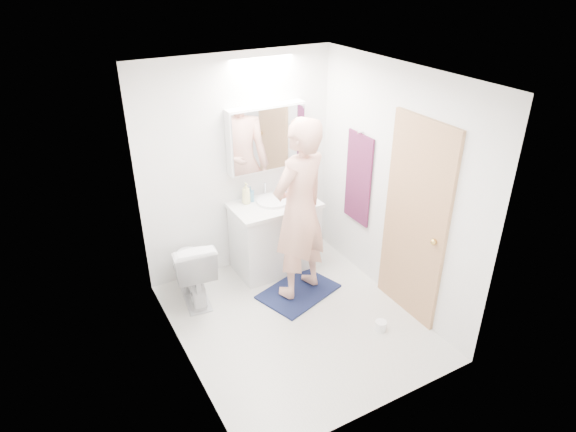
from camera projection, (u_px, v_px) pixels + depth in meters
floor at (296, 321)px, 4.93m from camera, size 2.50×2.50×0.00m
ceiling at (298, 75)px, 3.81m from camera, size 2.50×2.50×0.00m
wall_back at (239, 167)px, 5.34m from camera, size 2.50×0.00×2.50m
wall_front at (388, 287)px, 3.41m from camera, size 2.50×0.00×2.50m
wall_left at (176, 245)px, 3.90m from camera, size 0.00×2.50×2.50m
wall_right at (394, 189)px, 4.85m from camera, size 0.00×2.50×2.50m
vanity_cabinet at (275, 237)px, 5.62m from camera, size 0.90×0.55×0.78m
countertop at (274, 205)px, 5.42m from camera, size 0.95×0.58×0.04m
sink_basin at (273, 201)px, 5.43m from camera, size 0.36×0.36×0.03m
faucet at (265, 189)px, 5.55m from camera, size 0.02×0.02×0.16m
medicine_cabinet at (266, 138)px, 5.27m from camera, size 0.88×0.14×0.70m
mirror_panel at (270, 140)px, 5.21m from camera, size 0.84×0.01×0.66m
toilet at (192, 268)px, 5.10m from camera, size 0.51×0.78×0.74m
bath_rug at (298, 292)px, 5.34m from camera, size 0.93×0.77×0.02m
person at (299, 210)px, 4.88m from camera, size 0.80×0.64×1.89m
door at (415, 222)px, 4.66m from camera, size 0.04×0.80×2.00m
door_knob at (434, 242)px, 4.43m from camera, size 0.06×0.06×0.06m
towel at (358, 179)px, 5.31m from camera, size 0.02×0.42×1.00m
towel_hook at (361, 132)px, 5.06m from camera, size 0.07×0.02×0.02m
soap_bottle_a at (246, 193)px, 5.36m from camera, size 0.10×0.10×0.24m
soap_bottle_b at (251, 194)px, 5.43m from camera, size 0.10×0.10×0.17m
toothbrush_cup at (289, 189)px, 5.64m from camera, size 0.13×0.13×0.09m
toilet_paper_roll at (381, 326)px, 4.79m from camera, size 0.11×0.11×0.10m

